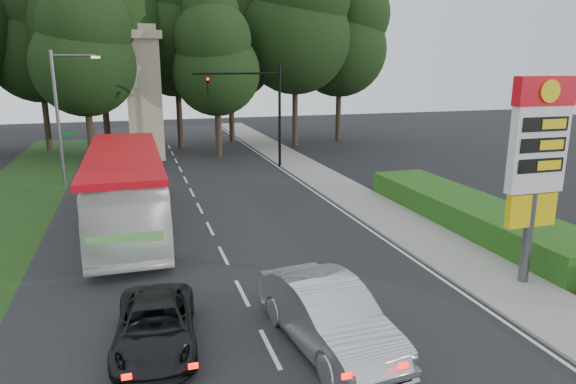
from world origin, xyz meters
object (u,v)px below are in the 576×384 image
object	(u,v)px
monument	(144,93)
transit_bus	(126,191)
traffic_signal_mast	(261,102)
streetlight_signs	(61,112)
suv_charcoal	(156,325)
gas_station_pylon	(538,154)
sedan_silver	(328,315)

from	to	relation	value
monument	transit_bus	xyz separation A→B (m)	(-1.50, -17.83, -3.35)
traffic_signal_mast	streetlight_signs	distance (m)	12.83
monument	transit_bus	world-z (taller)	monument
suv_charcoal	gas_station_pylon	bearing A→B (deg)	6.97
traffic_signal_mast	streetlight_signs	size ratio (longest dim) A/B	0.90
sedan_silver	gas_station_pylon	bearing A→B (deg)	5.70
transit_bus	streetlight_signs	bearing A→B (deg)	108.84
gas_station_pylon	suv_charcoal	world-z (taller)	gas_station_pylon
traffic_signal_mast	monument	distance (m)	9.76
streetlight_signs	transit_bus	distance (m)	10.77
traffic_signal_mast	suv_charcoal	distance (m)	24.38
suv_charcoal	transit_bus	bearing A→B (deg)	98.41
transit_bus	gas_station_pylon	bearing A→B (deg)	-39.40
gas_station_pylon	suv_charcoal	xyz separation A→B (m)	(-12.00, -0.49, -3.84)
traffic_signal_mast	sedan_silver	xyz separation A→B (m)	(-4.18, -23.76, -3.79)
traffic_signal_mast	gas_station_pylon	bearing A→B (deg)	-80.91
gas_station_pylon	sedan_silver	xyz separation A→B (m)	(-7.70, -1.75, -3.57)
monument	traffic_signal_mast	bearing A→B (deg)	-38.00
streetlight_signs	monument	bearing A→B (deg)	58.03
monument	gas_station_pylon	bearing A→B (deg)	-68.20
streetlight_signs	transit_bus	xyz separation A→B (m)	(3.49, -9.83, -2.69)
traffic_signal_mast	suv_charcoal	size ratio (longest dim) A/B	1.64
transit_bus	suv_charcoal	xyz separation A→B (m)	(0.70, -10.67, -1.14)
streetlight_signs	sedan_silver	bearing A→B (deg)	-68.70
traffic_signal_mast	monument	xyz separation A→B (m)	(-7.68, 6.00, 0.43)
sedan_silver	suv_charcoal	size ratio (longest dim) A/B	1.21
transit_bus	sedan_silver	distance (m)	12.97
monument	suv_charcoal	xyz separation A→B (m)	(-0.80, -28.49, -4.49)
sedan_silver	monument	bearing A→B (deg)	89.58
gas_station_pylon	streetlight_signs	distance (m)	25.74
streetlight_signs	sedan_silver	xyz separation A→B (m)	(8.49, -21.77, -3.56)
gas_station_pylon	streetlight_signs	xyz separation A→B (m)	(-16.19, 20.01, -0.01)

